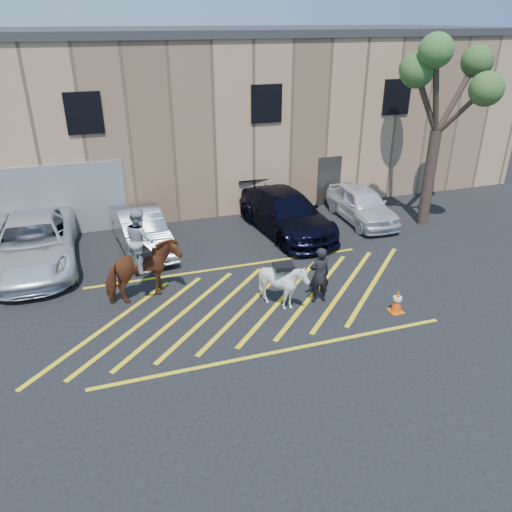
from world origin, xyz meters
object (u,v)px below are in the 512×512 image
object	(u,v)px
traffic_cone	(397,301)
car_white_pickup	(33,243)
car_silver_sedan	(141,231)
tree	(444,79)
mounted_bay	(142,264)
saddled_white	(283,284)
car_blue_suv	(286,213)
car_white_suv	(362,204)
handler	(319,275)

from	to	relation	value
traffic_cone	car_white_pickup	bearing A→B (deg)	147.30
car_silver_sedan	traffic_cone	size ratio (longest dim) A/B	6.06
car_white_pickup	tree	distance (m)	15.75
mounted_bay	saddled_white	size ratio (longest dim) A/B	1.92
traffic_cone	car_blue_suv	bearing A→B (deg)	97.53
car_blue_suv	car_white_suv	distance (m)	3.44
car_silver_sedan	car_white_suv	distance (m)	9.04
handler	mounted_bay	world-z (taller)	mounted_bay
mounted_bay	saddled_white	world-z (taller)	mounted_bay
car_white_suv	tree	xyz separation A→B (m)	(2.28, -1.07, 4.98)
car_white_suv	car_silver_sedan	bearing A→B (deg)	-178.17
car_blue_suv	car_white_suv	bearing A→B (deg)	-4.58
car_silver_sedan	car_white_suv	size ratio (longest dim) A/B	1.05
handler	mounted_bay	bearing A→B (deg)	-16.17
car_white_suv	traffic_cone	size ratio (longest dim) A/B	5.76
car_white_pickup	saddled_white	distance (m)	8.80
traffic_cone	saddled_white	bearing A→B (deg)	157.21
mounted_bay	traffic_cone	xyz separation A→B (m)	(6.83, -3.02, -0.80)
car_white_suv	car_white_pickup	bearing A→B (deg)	-177.40
car_white_pickup	car_blue_suv	size ratio (longest dim) A/B	1.08
car_white_pickup	car_white_suv	size ratio (longest dim) A/B	1.41
saddled_white	tree	size ratio (longest dim) A/B	0.21
mounted_bay	car_blue_suv	bearing A→B (deg)	31.28
tree	traffic_cone	bearing A→B (deg)	-130.33
car_white_pickup	mounted_bay	distance (m)	4.80
mounted_bay	tree	distance (m)	12.79
car_white_pickup	saddled_white	size ratio (longest dim) A/B	3.93
car_silver_sedan	car_white_suv	xyz separation A→B (m)	(9.04, 0.07, -0.01)
handler	mounted_bay	xyz separation A→B (m)	(-4.92, 1.75, 0.29)
traffic_cone	car_white_suv	bearing A→B (deg)	69.33
car_white_pickup	tree	size ratio (longest dim) A/B	0.81
mounted_bay	traffic_cone	world-z (taller)	mounted_bay
car_white_pickup	handler	size ratio (longest dim) A/B	3.37
saddled_white	tree	distance (m)	10.29
car_white_suv	mounted_bay	distance (m)	10.11
car_blue_suv	car_silver_sedan	bearing A→B (deg)	172.48
car_white_suv	saddled_white	size ratio (longest dim) A/B	2.79
car_white_suv	traffic_cone	world-z (taller)	car_white_suv
car_blue_suv	mounted_bay	world-z (taller)	mounted_bay
car_blue_suv	car_white_suv	world-z (taller)	car_blue_suv
car_blue_suv	handler	xyz separation A→B (m)	(-1.03, -5.36, 0.08)
tree	saddled_white	bearing A→B (deg)	-150.67
car_blue_suv	saddled_white	distance (m)	5.78
mounted_bay	saddled_white	xyz separation A→B (m)	(3.79, -1.75, -0.41)
saddled_white	car_blue_suv	bearing A→B (deg)	68.08
car_blue_suv	traffic_cone	bearing A→B (deg)	-89.35
car_white_suv	mounted_bay	world-z (taller)	mounted_bay
traffic_cone	car_silver_sedan	bearing A→B (deg)	134.08
handler	tree	distance (m)	9.39
mounted_bay	tree	bearing A→B (deg)	12.93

